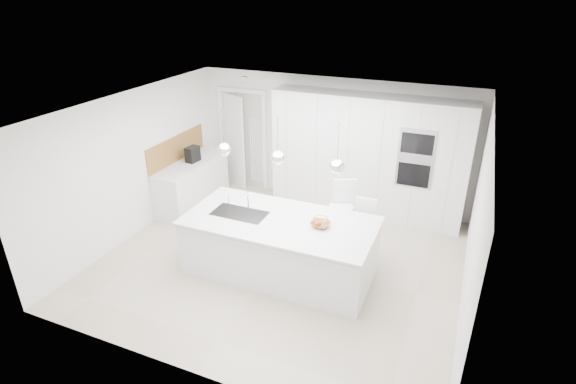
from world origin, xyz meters
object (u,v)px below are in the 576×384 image
at_px(fruit_bowl, 320,225).
at_px(espresso_machine, 193,154).
at_px(bar_stool_right, 362,232).
at_px(bar_stool_left, 341,217).
at_px(island_base, 279,249).

height_order(fruit_bowl, espresso_machine, espresso_machine).
bearing_deg(bar_stool_right, espresso_machine, 167.92).
xyz_separation_m(bar_stool_left, bar_stool_right, (0.42, -0.21, -0.08)).
distance_m(fruit_bowl, bar_stool_left, 0.97).
bearing_deg(fruit_bowl, bar_stool_left, 86.96).
bearing_deg(fruit_bowl, island_base, -171.48).
bearing_deg(bar_stool_right, bar_stool_left, 153.33).
height_order(island_base, bar_stool_left, bar_stool_left).
bearing_deg(espresso_machine, bar_stool_left, -5.12).
bearing_deg(espresso_machine, island_base, -26.92).
height_order(fruit_bowl, bar_stool_left, bar_stool_left).
height_order(espresso_machine, bar_stool_right, espresso_machine).
xyz_separation_m(fruit_bowl, espresso_machine, (-3.15, 1.48, 0.12)).
bearing_deg(bar_stool_left, bar_stool_right, -51.38).
height_order(island_base, bar_stool_right, bar_stool_right).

